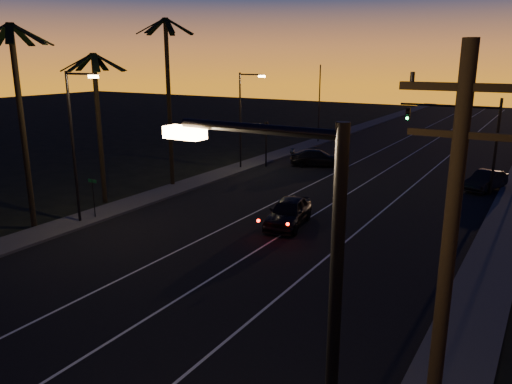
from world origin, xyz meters
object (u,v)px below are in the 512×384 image
Objects in this scene: signal_mast at (463,127)px; right_car at (486,181)px; lead_car at (288,212)px; utility_pole at (443,298)px; cross_car at (318,158)px.

right_car is (1.86, 1.26, -4.04)m from signal_mast.
lead_car is 17.60m from right_car.
lead_car is at bearing 125.67° from utility_pole.
right_car is 0.84× the size of cross_car.
utility_pole reaches higher than lead_car.
lead_car is (-11.57, 16.11, -4.47)m from utility_pole.
lead_car is 1.21× the size of right_car.
lead_car is at bearing -117.09° from signal_mast.
utility_pole is at bearing -81.53° from signal_mast.
utility_pole is at bearing -62.40° from cross_car.
signal_mast reaches higher than right_car.
signal_mast reaches higher than cross_car.
signal_mast reaches higher than lead_car.
cross_car is (-14.53, 1.52, 0.02)m from right_car.
utility_pole is 30.33m from signal_mast.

